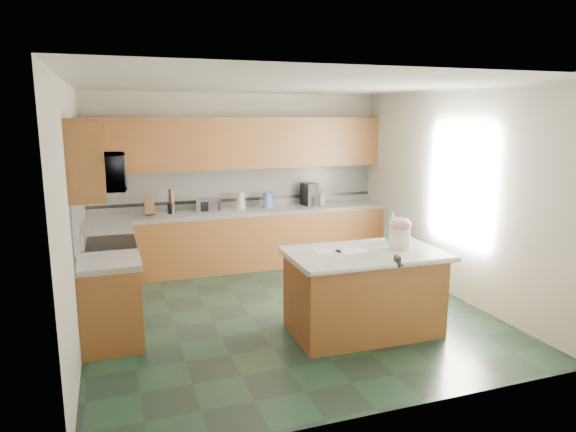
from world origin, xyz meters
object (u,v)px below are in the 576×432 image
knife_block (149,207)px  coffee_maker (310,194)px  island_base (363,295)px  treat_jar (399,238)px  soap_bottle_island (392,227)px  island_top (364,254)px  toaster_oven (209,205)px

knife_block → coffee_maker: (2.53, 0.03, 0.05)m
island_base → coffee_maker: 3.02m
island_base → treat_jar: treat_jar is taller
soap_bottle_island → island_base: bearing=-161.6°
island_base → knife_block: knife_block is taller
island_top → knife_block: knife_block is taller
island_top → toaster_oven: bearing=113.2°
treat_jar → soap_bottle_island: soap_bottle_island is taller
island_top → knife_block: (-2.02, 2.87, 0.16)m
island_base → coffee_maker: coffee_maker is taller
island_top → toaster_oven: (-1.14, 2.87, 0.12)m
treat_jar → soap_bottle_island: (0.10, 0.32, 0.06)m
soap_bottle_island → toaster_oven: 3.07m
island_base → soap_bottle_island: (0.50, 0.28, 0.67)m
island_top → toaster_oven: 3.10m
coffee_maker → treat_jar: bearing=-106.5°
island_base → knife_block: size_ratio=6.18×
island_top → island_base: bearing=0.0°
treat_jar → toaster_oven: bearing=95.4°
island_base → treat_jar: size_ratio=6.51×
island_base → knife_block: bearing=126.6°
soap_bottle_island → island_top: bearing=-161.6°
treat_jar → soap_bottle_island: size_ratio=0.67×
toaster_oven → island_top: bearing=-43.6°
island_base → island_top: island_top is taller
soap_bottle_island → toaster_oven: bearing=111.3°
coffee_maker → island_top: bearing=-114.3°
island_base → soap_bottle_island: bearing=30.9°
island_base → island_top: bearing=0.0°
coffee_maker → knife_block: bearing=166.5°
island_base → toaster_oven: size_ratio=4.77×
knife_block → island_base: bearing=-52.8°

